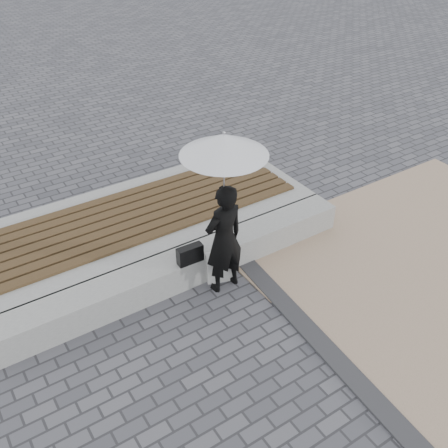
{
  "coord_description": "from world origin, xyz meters",
  "views": [
    {
      "loc": [
        -2.42,
        -3.1,
        4.57
      ],
      "look_at": [
        0.38,
        1.19,
        1.0
      ],
      "focal_mm": 41.08,
      "sensor_mm": 36.0,
      "label": 1
    }
  ],
  "objects_px": {
    "woman": "(224,239)",
    "parasol": "(224,145)",
    "handbag": "(190,254)",
    "canvas_tote": "(221,266)",
    "seating_ledge": "(184,267)"
  },
  "relations": [
    {
      "from": "parasol",
      "to": "canvas_tote",
      "type": "xyz_separation_m",
      "value": [
        0.04,
        0.14,
        -1.86
      ]
    },
    {
      "from": "woman",
      "to": "handbag",
      "type": "xyz_separation_m",
      "value": [
        -0.36,
        0.24,
        -0.25
      ]
    },
    {
      "from": "seating_ledge",
      "to": "canvas_tote",
      "type": "distance_m",
      "value": 0.5
    },
    {
      "from": "woman",
      "to": "parasol",
      "type": "distance_m",
      "value": 1.3
    },
    {
      "from": "parasol",
      "to": "handbag",
      "type": "height_order",
      "value": "parasol"
    },
    {
      "from": "seating_ledge",
      "to": "woman",
      "type": "relative_size",
      "value": 3.25
    },
    {
      "from": "woman",
      "to": "handbag",
      "type": "height_order",
      "value": "woman"
    },
    {
      "from": "woman",
      "to": "parasol",
      "type": "bearing_deg",
      "value": 180.0
    },
    {
      "from": "woman",
      "to": "canvas_tote",
      "type": "height_order",
      "value": "woman"
    },
    {
      "from": "handbag",
      "to": "parasol",
      "type": "bearing_deg",
      "value": -32.22
    },
    {
      "from": "seating_ledge",
      "to": "woman",
      "type": "bearing_deg",
      "value": -47.42
    },
    {
      "from": "handbag",
      "to": "canvas_tote",
      "type": "distance_m",
      "value": 0.52
    },
    {
      "from": "handbag",
      "to": "canvas_tote",
      "type": "xyz_separation_m",
      "value": [
        0.4,
        -0.1,
        -0.31
      ]
    },
    {
      "from": "woman",
      "to": "handbag",
      "type": "bearing_deg",
      "value": -39.13
    },
    {
      "from": "parasol",
      "to": "seating_ledge",
      "type": "bearing_deg",
      "value": 132.58
    }
  ]
}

